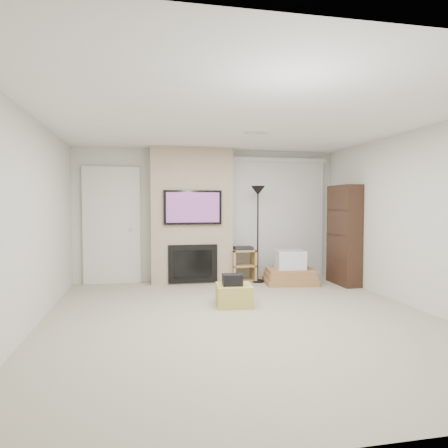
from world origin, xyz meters
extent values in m
cube|color=#AAA289|center=(0.00, 0.00, 0.00)|extent=(5.00, 5.50, 0.00)
cube|color=white|center=(0.00, 0.00, 2.50)|extent=(5.00, 5.50, 0.00)
cube|color=silver|center=(0.00, 2.75, 1.25)|extent=(5.00, 0.00, 2.50)
cube|color=silver|center=(0.00, -2.75, 1.25)|extent=(5.00, 0.00, 2.50)
cube|color=silver|center=(-2.50, 0.00, 1.25)|extent=(0.00, 5.50, 2.50)
cube|color=silver|center=(2.50, 0.00, 1.25)|extent=(0.00, 5.50, 2.50)
cube|color=silver|center=(0.40, 0.80, 2.50)|extent=(0.35, 0.18, 0.01)
cube|color=tan|center=(0.04, 0.68, 0.15)|extent=(0.55, 0.55, 0.30)
cube|color=black|center=(0.01, 0.64, 0.38)|extent=(0.30, 0.25, 0.16)
cube|color=tan|center=(-0.35, 2.55, 1.25)|extent=(1.50, 0.40, 2.50)
cube|color=black|center=(-0.35, 2.32, 1.40)|extent=(1.05, 0.06, 0.62)
cube|color=#4C244C|center=(-0.35, 2.29, 1.40)|extent=(0.96, 0.00, 0.54)
cube|color=black|center=(-0.35, 2.34, 0.37)|extent=(0.90, 0.04, 0.70)
cube|color=black|center=(-0.35, 2.32, 0.37)|extent=(0.70, 0.02, 0.50)
cube|color=silver|center=(-1.80, 2.71, 1.07)|extent=(1.02, 0.08, 2.14)
cube|color=beige|center=(-1.80, 2.72, 1.02)|extent=(0.90, 0.05, 2.05)
cylinder|color=silver|center=(-1.46, 2.67, 1.00)|extent=(0.07, 0.06, 0.07)
cube|color=silver|center=(1.40, 2.69, 2.33)|extent=(1.98, 0.10, 0.08)
cube|color=silver|center=(1.40, 2.70, 1.15)|extent=(1.90, 0.03, 2.29)
cylinder|color=black|center=(0.86, 2.29, 0.01)|extent=(0.27, 0.27, 0.03)
cylinder|color=black|center=(0.86, 2.29, 0.86)|extent=(0.03, 0.03, 1.67)
cone|color=black|center=(0.86, 2.29, 1.71)|extent=(0.27, 0.27, 0.17)
cube|color=tan|center=(0.41, 2.42, 0.30)|extent=(0.04, 0.38, 0.60)
cube|color=tan|center=(0.82, 2.42, 0.30)|extent=(0.04, 0.38, 0.60)
cube|color=tan|center=(0.62, 2.42, 0.01)|extent=(0.45, 0.38, 0.03)
cube|color=tan|center=(0.62, 2.42, 0.30)|extent=(0.45, 0.38, 0.03)
cube|color=tan|center=(0.62, 2.42, 0.58)|extent=(0.45, 0.38, 0.03)
cube|color=black|center=(0.62, 2.42, 0.63)|extent=(0.35, 0.25, 0.06)
cube|color=#A37246|center=(1.40, 2.01, 0.05)|extent=(0.99, 0.80, 0.10)
cube|color=#A37246|center=(1.40, 2.01, 0.14)|extent=(0.94, 0.75, 0.09)
cube|color=#A37246|center=(1.40, 2.01, 0.23)|extent=(0.89, 0.70, 0.09)
cube|color=silver|center=(1.40, 2.01, 0.45)|extent=(0.55, 0.50, 0.33)
cube|color=black|center=(2.34, 1.78, 0.90)|extent=(0.30, 0.80, 1.80)
cube|color=black|center=(2.32, 1.78, 0.45)|extent=(0.26, 0.72, 0.02)
cube|color=black|center=(2.32, 1.78, 0.90)|extent=(0.26, 0.72, 0.02)
cube|color=black|center=(2.32, 1.78, 1.35)|extent=(0.26, 0.72, 0.02)
camera|label=1|loc=(-1.22, -4.86, 1.46)|focal=32.00mm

